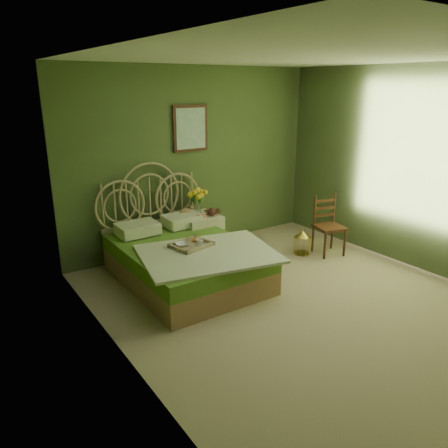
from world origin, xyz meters
TOP-DOWN VIEW (x-y plane):
  - floor at (0.00, 0.00)m, footprint 4.50×4.50m
  - ceiling at (0.00, 0.00)m, footprint 4.50×4.50m
  - wall_back at (0.00, 2.25)m, footprint 4.00×0.00m
  - wall_left at (-2.00, 0.00)m, footprint 0.00×4.50m
  - wall_right at (2.00, 0.00)m, footprint 0.00×4.50m
  - wall_art at (-0.06, 2.22)m, footprint 0.54×0.04m
  - bed at (-0.76, 1.24)m, footprint 1.71×2.16m
  - nightstand at (-0.15, 1.88)m, footprint 0.53×0.53m
  - chair at (1.38, 0.91)m, footprint 0.46×0.46m
  - birdcage at (1.07, 1.05)m, footprint 0.23×0.23m
  - book_lower at (0.02, 1.88)m, footprint 0.20×0.25m
  - book_upper at (0.02, 1.88)m, footprint 0.23×0.25m
  - cereal_bowl at (-0.87, 1.08)m, footprint 0.18×0.18m
  - coffee_cup at (-0.69, 0.97)m, footprint 0.10×0.10m

SIDE VIEW (x-z plane):
  - floor at x=0.00m, z-range 0.00..0.00m
  - birdcage at x=1.07m, z-range 0.00..0.35m
  - bed at x=-0.76m, z-range -0.37..0.96m
  - nightstand at x=-0.15m, z-range -0.15..0.87m
  - chair at x=1.38m, z-range 0.05..0.90m
  - cereal_bowl at x=-0.87m, z-range 0.52..0.55m
  - coffee_cup at x=-0.69m, z-range 0.52..0.59m
  - book_lower at x=0.02m, z-range 0.58..0.60m
  - book_upper at x=0.02m, z-range 0.60..0.62m
  - wall_back at x=0.00m, z-range -0.70..3.30m
  - wall_left at x=-2.00m, z-range -0.95..3.55m
  - wall_right at x=2.00m, z-range -0.95..3.55m
  - wall_art at x=-0.06m, z-range 1.43..2.07m
  - ceiling at x=0.00m, z-range 2.60..2.60m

